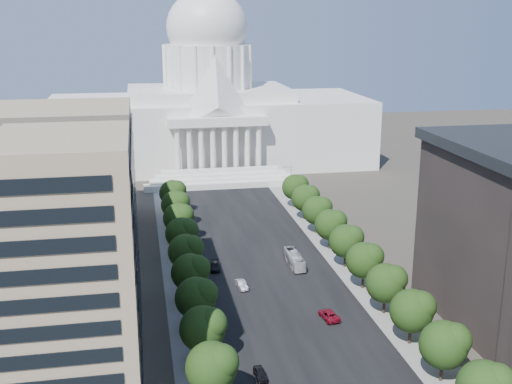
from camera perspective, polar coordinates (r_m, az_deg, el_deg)
road_asphalt at (r=160.33m, az=-0.28°, el=-4.72°), size 30.00×260.00×0.01m
sidewalk_left at (r=158.29m, az=-7.09°, el=-5.11°), size 8.00×260.00×0.02m
sidewalk_right at (r=164.56m, az=6.26°, el=-4.28°), size 8.00×260.00×0.02m
capitol at (r=247.05m, az=-4.22°, el=7.17°), size 120.00×56.00×73.00m
office_block_left at (r=108.29m, az=-21.32°, el=-4.62°), size 40.00×52.00×40.00m
office_block_left_far at (r=164.59m, az=-17.61°, el=0.55°), size 38.00×52.00×30.00m
tree_l_b at (r=95.75m, az=-3.79°, el=-15.17°), size 7.79×7.60×9.97m
tree_l_c at (r=106.21m, az=-4.57°, el=-11.92°), size 7.79×7.60×9.97m
tree_l_d at (r=116.97m, az=-5.20°, el=-9.25°), size 7.79×7.60×9.97m
tree_l_e at (r=127.95m, az=-5.72°, el=-7.04°), size 7.79×7.60×9.97m
tree_l_f at (r=139.09m, az=-6.15°, el=-5.18°), size 7.79×7.60×9.97m
tree_l_g at (r=150.37m, az=-6.51°, el=-3.60°), size 7.79×7.60×9.97m
tree_l_h at (r=161.75m, az=-6.82°, el=-2.23°), size 7.79×7.60×9.97m
tree_l_i at (r=173.22m, az=-7.09°, el=-1.05°), size 7.79×7.60×9.97m
tree_l_j at (r=184.75m, az=-7.33°, el=-0.02°), size 7.79×7.60×9.97m
tree_r_b at (r=105.41m, az=16.56°, el=-12.79°), size 7.79×7.60×9.97m
tree_r_c at (r=114.99m, az=13.86°, el=-10.12°), size 7.79×7.60×9.97m
tree_r_d at (r=124.99m, az=11.62°, el=-7.85°), size 7.79×7.60×9.97m
tree_r_e at (r=135.32m, az=9.73°, el=-5.92°), size 7.79×7.60×9.97m
tree_r_f at (r=145.90m, az=8.13°, el=-4.25°), size 7.79×7.60×9.97m
tree_r_g at (r=156.69m, az=6.75°, el=-2.81°), size 7.79×7.60×9.97m
tree_r_h at (r=167.65m, az=5.55°, el=-1.56°), size 7.79×7.60×9.97m
tree_r_i at (r=178.73m, az=4.50°, el=-0.46°), size 7.79×7.60×9.97m
tree_r_j at (r=189.93m, az=3.57°, el=0.51°), size 7.79×7.60×9.97m
streetlight_b at (r=115.23m, az=14.72°, el=-10.47°), size 2.61×0.44×9.00m
streetlight_c at (r=136.24m, az=10.31°, el=-6.08°), size 2.61×0.44×9.00m
streetlight_d at (r=158.42m, az=7.15°, el=-2.86°), size 2.61×0.44×9.00m
streetlight_e at (r=181.34m, az=4.79°, el=-0.44°), size 2.61×0.44×9.00m
streetlight_f at (r=204.74m, az=2.97°, el=1.43°), size 2.61×0.44×9.00m
car_dark_a at (r=104.72m, az=0.39°, el=-15.87°), size 1.94×4.45×1.49m
car_silver at (r=135.46m, az=-1.29°, el=-8.25°), size 2.30×5.06×1.61m
car_red at (r=123.43m, az=6.50°, el=-10.82°), size 3.34×6.01×1.59m
car_dark_b at (r=145.17m, az=-3.64°, el=-6.62°), size 2.77×5.57×1.55m
city_bus at (r=147.13m, az=3.45°, el=-5.99°), size 2.63×11.09×3.09m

